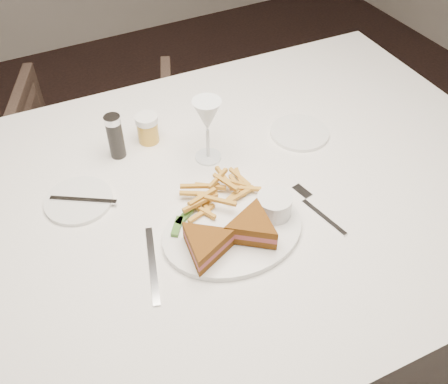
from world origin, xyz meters
TOP-DOWN VIEW (x-y plane):
  - table at (0.25, 0.17)m, footprint 1.67×1.15m
  - chair_far at (0.15, 1.01)m, footprint 0.77×0.75m
  - table_setting at (0.23, 0.13)m, footprint 0.77×0.64m

SIDE VIEW (x-z plane):
  - chair_far at x=0.15m, z-range 0.00..0.62m
  - table at x=0.25m, z-range 0.00..0.75m
  - table_setting at x=0.23m, z-range 0.70..0.88m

